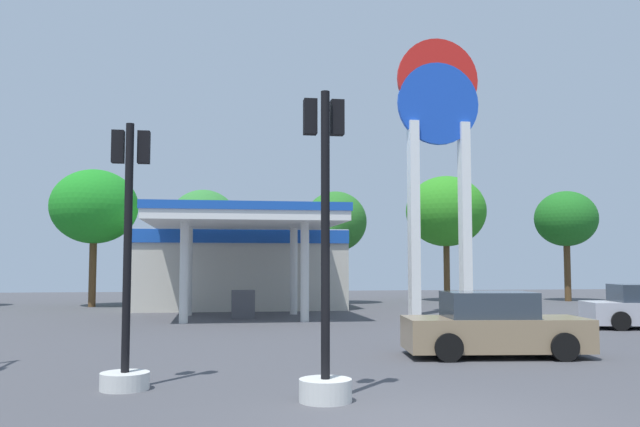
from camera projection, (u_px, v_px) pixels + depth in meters
ground_plane at (438, 425)px, 8.87m from camera, size 90.00×90.00×0.00m
gas_station at (239, 264)px, 32.31m from camera, size 9.86×13.17×4.31m
station_pole_sign at (438, 141)px, 28.82m from camera, size 3.54×0.56×11.80m
car_0 at (494, 327)px, 15.57m from camera, size 4.29×2.24×1.48m
traffic_signal_0 at (127, 301)px, 11.55m from camera, size 0.82×0.82×4.55m
traffic_signal_1 at (325, 305)px, 10.55m from camera, size 0.82×0.82×4.86m
tree_1 at (94, 207)px, 33.96m from camera, size 4.31×4.31×6.87m
tree_2 at (203, 225)px, 34.90m from camera, size 3.69×3.69×5.96m
tree_3 at (336, 222)px, 36.48m from camera, size 3.35×3.35×6.04m
tree_4 at (446, 211)px, 38.95m from camera, size 4.59×4.59×7.19m
tree_5 at (566, 219)px, 39.18m from camera, size 3.57×3.57×6.35m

